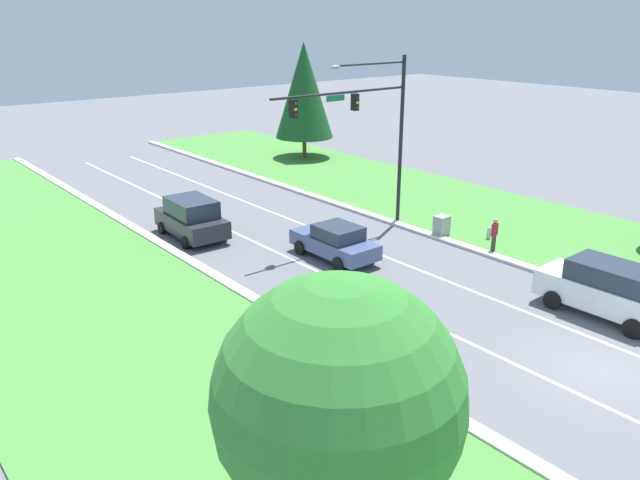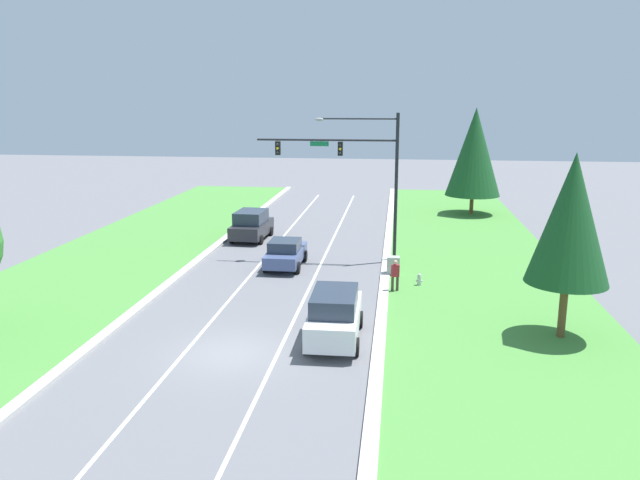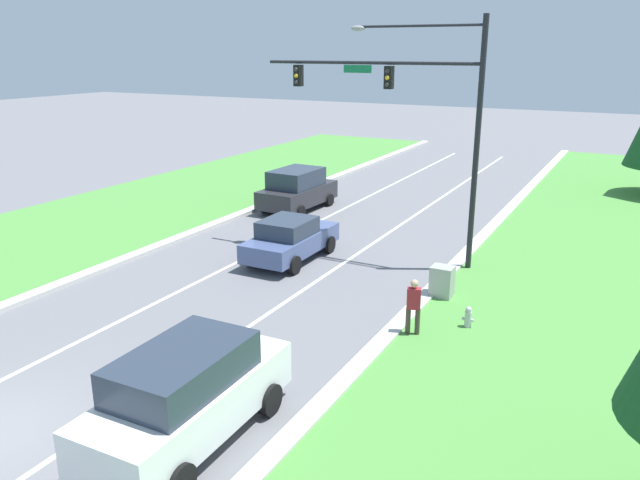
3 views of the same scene
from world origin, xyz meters
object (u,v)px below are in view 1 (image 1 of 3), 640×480
at_px(white_suv, 608,289).
at_px(utility_cabinet, 441,226).
at_px(pedestrian, 494,234).
at_px(traffic_signal_mast, 370,119).
at_px(conifer_far_right_tree, 304,90).
at_px(fire_hydrant, 489,234).
at_px(oak_near_left_tree, 338,398).
at_px(slate_blue_sedan, 335,242).
at_px(charcoal_suv, 192,218).

relative_size(white_suv, utility_cabinet, 4.60).
height_order(utility_cabinet, pedestrian, pedestrian).
bearing_deg(traffic_signal_mast, white_suv, -90.02).
bearing_deg(conifer_far_right_tree, traffic_signal_mast, -117.68).
distance_m(white_suv, pedestrian, 7.14).
relative_size(fire_hydrant, oak_near_left_tree, 0.11).
bearing_deg(utility_cabinet, traffic_signal_mast, 125.90).
relative_size(white_suv, fire_hydrant, 7.09).
distance_m(slate_blue_sedan, conifer_far_right_tree, 22.74).
relative_size(traffic_signal_mast, fire_hydrant, 12.59).
xyz_separation_m(traffic_signal_mast, conifer_far_right_tree, (8.58, 16.35, -0.55)).
height_order(pedestrian, conifer_far_right_tree, conifer_far_right_tree).
distance_m(slate_blue_sedan, pedestrian, 7.59).
bearing_deg(charcoal_suv, utility_cabinet, -36.38).
relative_size(slate_blue_sedan, conifer_far_right_tree, 0.50).
bearing_deg(white_suv, pedestrian, 69.74).
height_order(white_suv, utility_cabinet, white_suv).
bearing_deg(white_suv, traffic_signal_mast, 89.21).
distance_m(white_suv, conifer_far_right_tree, 30.80).
relative_size(oak_near_left_tree, conifer_far_right_tree, 0.72).
xyz_separation_m(charcoal_suv, fire_hydrant, (11.28, -9.86, -0.68)).
distance_m(traffic_signal_mast, utility_cabinet, 6.55).
bearing_deg(traffic_signal_mast, charcoal_suv, 147.72).
bearing_deg(oak_near_left_tree, slate_blue_sedan, 49.47).
bearing_deg(fire_hydrant, utility_cabinet, 125.69).
bearing_deg(charcoal_suv, oak_near_left_tree, -108.43).
height_order(charcoal_suv, slate_blue_sedan, charcoal_suv).
height_order(pedestrian, oak_near_left_tree, oak_near_left_tree).
relative_size(traffic_signal_mast, white_suv, 1.78).
xyz_separation_m(oak_near_left_tree, conifer_far_right_tree, (23.85, 31.61, 1.24)).
xyz_separation_m(charcoal_suv, pedestrian, (10.03, -11.03, -0.09)).
relative_size(white_suv, conifer_far_right_tree, 0.56).
bearing_deg(fire_hydrant, conifer_far_right_tree, 76.96).
xyz_separation_m(pedestrian, conifer_far_right_tree, (6.20, 22.55, 4.35)).
height_order(slate_blue_sedan, oak_near_left_tree, oak_near_left_tree).
bearing_deg(traffic_signal_mast, conifer_far_right_tree, 62.32).
bearing_deg(charcoal_suv, white_suv, -64.35).
xyz_separation_m(charcoal_suv, utility_cabinet, (9.90, -7.94, -0.48)).
distance_m(white_suv, oak_near_left_tree, 15.73).
bearing_deg(fire_hydrant, charcoal_suv, 138.84).
relative_size(slate_blue_sedan, white_suv, 0.90).
relative_size(utility_cabinet, pedestrian, 0.64).
distance_m(pedestrian, fire_hydrant, 1.81).
bearing_deg(fire_hydrant, oak_near_left_tree, -151.58).
xyz_separation_m(slate_blue_sedan, white_suv, (3.99, -10.86, 0.24)).
xyz_separation_m(slate_blue_sedan, pedestrian, (6.37, -4.13, 0.11)).
xyz_separation_m(white_suv, conifer_far_right_tree, (8.58, 29.28, 4.22)).
height_order(white_suv, fire_hydrant, white_suv).
relative_size(charcoal_suv, fire_hydrant, 6.58).
xyz_separation_m(pedestrian, oak_near_left_tree, (-17.65, -9.06, 3.11)).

